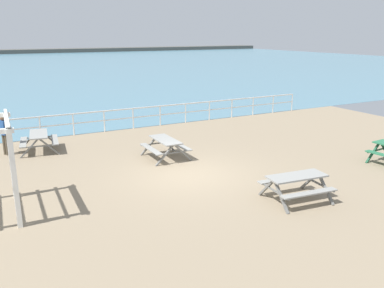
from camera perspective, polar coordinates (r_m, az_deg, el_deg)
ground_plane at (r=14.50m, az=-0.36°, el=-4.67°), size 30.00×24.00×0.20m
sea_band at (r=65.30m, az=-22.82°, el=9.89°), size 142.00×90.00×0.01m
distant_shoreline at (r=108.10m, az=-25.24°, el=11.34°), size 142.00×6.00×1.80m
seaward_railing at (r=21.20m, az=-10.19°, el=3.87°), size 23.07×0.07×1.08m
picnic_table_near_left at (r=18.29m, az=-20.59°, el=0.82°), size 1.75×1.99×0.80m
picnic_table_mid_centre at (r=12.54m, az=14.38°, el=-5.09°), size 1.95×1.70×0.80m
picnic_table_far_left at (r=16.23m, az=-3.72°, el=0.03°), size 1.55×1.81×0.80m
visitor at (r=18.21m, az=-24.74°, el=1.50°), size 0.36×0.48×1.66m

